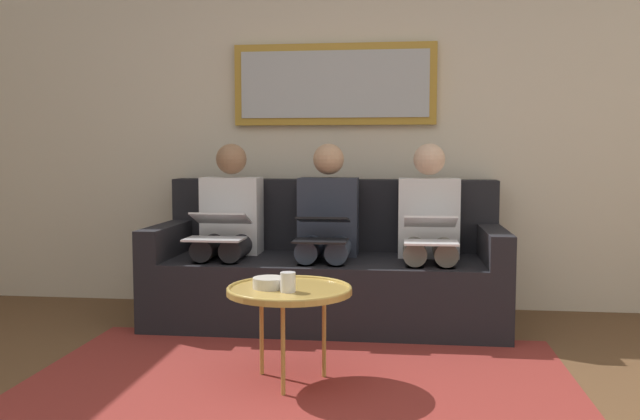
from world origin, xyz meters
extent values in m
cube|color=beige|center=(0.00, -2.60, 1.30)|extent=(6.00, 0.12, 2.60)
cube|color=maroon|center=(0.00, -0.85, 0.00)|extent=(2.60, 1.80, 0.01)
cube|color=black|center=(0.00, -2.05, 0.21)|extent=(2.20, 0.90, 0.42)
cube|color=black|center=(0.00, -2.40, 0.66)|extent=(2.20, 0.20, 0.48)
cube|color=black|center=(-1.03, -2.05, 0.52)|extent=(0.14, 0.90, 0.20)
cube|color=black|center=(1.03, -2.05, 0.52)|extent=(0.14, 0.90, 0.20)
cube|color=#B7892D|center=(0.00, -2.51, 1.55)|extent=(1.40, 0.04, 0.56)
cube|color=#B2B7BC|center=(0.00, -2.48, 1.55)|extent=(1.30, 0.01, 0.46)
cylinder|color=tan|center=(0.05, -0.90, 0.44)|extent=(0.59, 0.59, 0.03)
torus|color=tan|center=(0.05, -0.90, 0.45)|extent=(0.59, 0.59, 0.02)
cylinder|color=#B28E42|center=(0.05, -0.72, 0.21)|extent=(0.02, 0.02, 0.43)
cylinder|color=#B28E42|center=(-0.11, -0.99, 0.21)|extent=(0.02, 0.02, 0.43)
cylinder|color=#B28E42|center=(0.20, -0.99, 0.21)|extent=(0.02, 0.02, 0.43)
cylinder|color=silver|center=(0.04, -0.82, 0.50)|extent=(0.07, 0.07, 0.09)
cylinder|color=beige|center=(0.14, -0.89, 0.48)|extent=(0.16, 0.16, 0.05)
cube|color=silver|center=(-0.64, -2.15, 0.67)|extent=(0.38, 0.22, 0.50)
sphere|color=beige|center=(-0.64, -2.15, 1.04)|extent=(0.20, 0.20, 0.20)
cylinder|color=gray|center=(-0.73, -1.94, 0.49)|extent=(0.14, 0.42, 0.14)
cylinder|color=gray|center=(-0.55, -1.94, 0.49)|extent=(0.14, 0.42, 0.14)
cylinder|color=gray|center=(-0.73, -1.73, 0.21)|extent=(0.11, 0.11, 0.42)
cylinder|color=gray|center=(-0.55, -1.73, 0.21)|extent=(0.11, 0.11, 0.42)
cube|color=white|center=(-0.64, -1.73, 0.57)|extent=(0.31, 0.21, 0.01)
cube|color=white|center=(-0.64, -1.88, 0.67)|extent=(0.31, 0.20, 0.09)
cube|color=#A5C6EA|center=(-0.64, -1.87, 0.68)|extent=(0.28, 0.18, 0.07)
cube|color=#2D3342|center=(0.00, -2.15, 0.67)|extent=(0.38, 0.22, 0.50)
sphere|color=tan|center=(0.00, -2.15, 1.04)|extent=(0.20, 0.20, 0.20)
cylinder|color=#384256|center=(-0.09, -1.94, 0.49)|extent=(0.14, 0.42, 0.14)
cylinder|color=#384256|center=(0.09, -1.94, 0.49)|extent=(0.14, 0.42, 0.14)
cylinder|color=#384256|center=(-0.09, -1.73, 0.21)|extent=(0.11, 0.11, 0.42)
cylinder|color=#384256|center=(0.09, -1.73, 0.21)|extent=(0.11, 0.11, 0.42)
cube|color=black|center=(0.00, -1.73, 0.57)|extent=(0.31, 0.22, 0.01)
cube|color=black|center=(0.00, -1.86, 0.68)|extent=(0.31, 0.21, 0.05)
cube|color=#A5C6EA|center=(0.00, -1.85, 0.68)|extent=(0.28, 0.19, 0.04)
cube|color=silver|center=(0.64, -2.15, 0.67)|extent=(0.38, 0.22, 0.50)
sphere|color=#997051|center=(0.64, -2.15, 1.04)|extent=(0.20, 0.20, 0.20)
cylinder|color=#232328|center=(0.55, -1.94, 0.49)|extent=(0.14, 0.42, 0.14)
cylinder|color=#232328|center=(0.73, -1.94, 0.49)|extent=(0.14, 0.42, 0.14)
cylinder|color=#232328|center=(0.55, -1.73, 0.21)|extent=(0.11, 0.11, 0.42)
cylinder|color=#232328|center=(0.73, -1.73, 0.21)|extent=(0.11, 0.11, 0.42)
cube|color=silver|center=(0.64, -1.73, 0.57)|extent=(0.35, 0.22, 0.01)
cube|color=silver|center=(0.64, -1.88, 0.68)|extent=(0.35, 0.21, 0.09)
cube|color=#A5C6EA|center=(0.64, -1.88, 0.68)|extent=(0.31, 0.19, 0.07)
camera|label=1|loc=(-0.47, 2.15, 1.08)|focal=37.73mm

